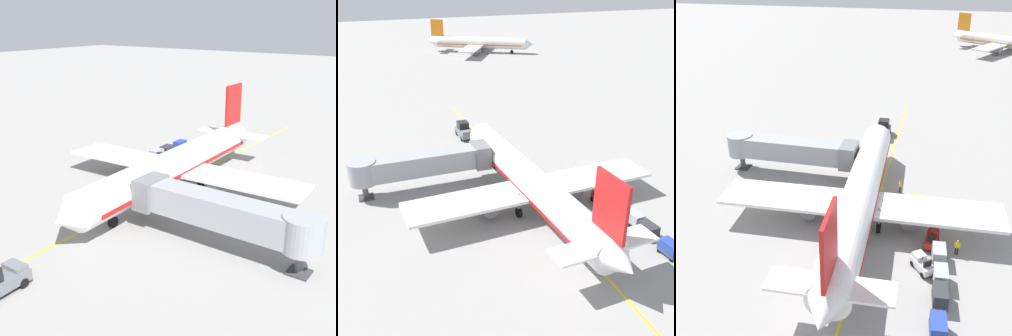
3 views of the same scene
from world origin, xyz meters
The scene contains 16 objects.
ground_plane centered at (0.00, 0.00, 0.00)m, with size 400.00×400.00×0.00m, color gray.
gate_lead_in_line centered at (0.00, 0.00, 0.00)m, with size 0.24×80.00×0.01m, color gold.
parked_airliner centered at (-1.31, -1.88, 3.19)m, with size 30.19×37.31×10.63m.
jet_bridge centered at (-12.30, 7.09, 3.46)m, with size 17.61×3.50×4.98m.
pushback_tractor centered at (-2.33, 22.79, 1.10)m, with size 2.32×4.46×2.40m.
baggage_tug_lead centered at (5.92, -8.41, 0.71)m, with size 2.46×2.72×1.62m.
baggage_tug_trailing centered at (4.37, 1.77, 0.71)m, with size 1.71×2.69×1.62m.
baggage_tug_spare centered at (6.64, -4.44, 0.71)m, with size 1.50×2.61×1.62m.
baggage_cart_front centered at (7.39, -6.83, 0.95)m, with size 1.46×2.94×1.58m.
baggage_cart_second_in_train centered at (7.62, -9.91, 0.95)m, with size 1.46×2.94×1.58m.
baggage_cart_third_in_train centered at (7.63, -12.33, 0.95)m, with size 1.46×2.94×1.58m.
baggage_cart_tail_end centered at (7.58, -15.71, 0.95)m, with size 1.46×2.94×1.58m.
ground_crew_wing_walker centered at (9.08, -5.40, 0.95)m, with size 0.73×0.26×1.69m.
ground_crew_loader centered at (1.77, -0.13, 0.95)m, with size 0.73×0.30×1.69m.
ground_crew_marshaller centered at (2.36, 5.24, 0.95)m, with size 0.32×0.73×1.69m.
distant_taxiing_airliner centered at (23.46, 95.24, 3.03)m, with size 31.98×27.00×10.10m.
Camera 3 is at (5.69, -39.24, 26.18)m, focal length 44.20 mm.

